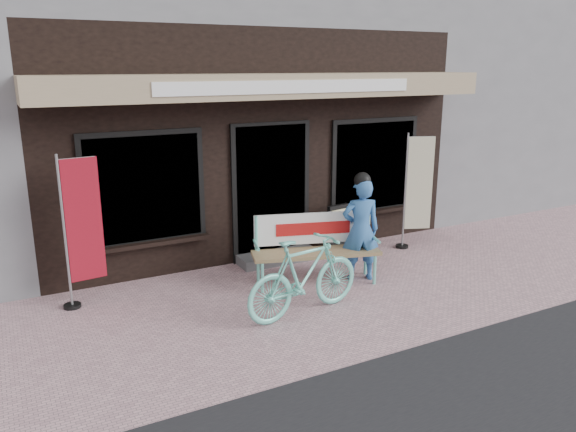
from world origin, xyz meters
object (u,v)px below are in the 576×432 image
bicycle (304,276)px  nobori_red (81,229)px  bench (315,243)px  person (361,228)px  nobori_cream (417,190)px  menu_stand (338,228)px

bicycle → nobori_red: (-2.37, 1.59, 0.53)m
bench → bicycle: size_ratio=1.11×
person → nobori_cream: size_ratio=0.81×
bench → bicycle: bearing=-110.2°
nobori_cream → menu_stand: size_ratio=2.41×
bicycle → menu_stand: bicycle is taller
nobori_red → nobori_cream: nobori_red is taller
bicycle → nobori_red: 2.90m
nobori_red → bicycle: bearing=-40.6°
menu_stand → bicycle: bearing=-141.6°
bench → nobori_red: 3.17m
bench → nobori_red: nobori_red is taller
menu_stand → nobori_red: bearing=174.2°
nobori_red → bench: bearing=-19.1°
bench → person: 0.70m
bicycle → person: bearing=-71.1°
person → menu_stand: 1.27m
bench → menu_stand: bench is taller
nobori_cream → person: bearing=-133.9°
nobori_red → menu_stand: size_ratio=2.44×
bicycle → nobori_cream: 3.37m
bench → nobori_cream: size_ratio=0.95×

